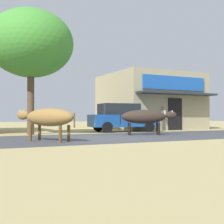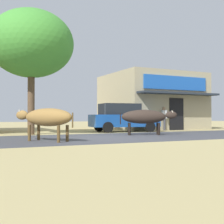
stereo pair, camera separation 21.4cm
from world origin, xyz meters
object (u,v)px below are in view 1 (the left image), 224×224
at_px(cow_near_brown, 48,118).
at_px(cow_far_dark, 145,117).
at_px(pedestrian_by_shop, 162,117).
at_px(parked_hatchback_car, 122,117).
at_px(roadside_tree, 31,44).

relative_size(cow_near_brown, cow_far_dark, 0.92).
bearing_deg(pedestrian_by_shop, cow_near_brown, -149.06).
xyz_separation_m(parked_hatchback_car, cow_far_dark, (-0.47, -3.23, 0.03)).
distance_m(parked_hatchback_car, pedestrian_by_shop, 3.25).
xyz_separation_m(cow_near_brown, cow_far_dark, (5.22, 1.66, 0.01)).
height_order(roadside_tree, cow_near_brown, roadside_tree).
bearing_deg(roadside_tree, cow_far_dark, -28.83).
height_order(parked_hatchback_car, cow_near_brown, parked_hatchback_car).
bearing_deg(roadside_tree, cow_near_brown, -93.91).
distance_m(roadside_tree, cow_near_brown, 5.69).
distance_m(parked_hatchback_car, cow_near_brown, 7.51).
xyz_separation_m(roadside_tree, pedestrian_by_shop, (8.61, 0.97, -3.61)).
bearing_deg(cow_far_dark, cow_near_brown, -162.33).
bearing_deg(cow_near_brown, roadside_tree, 86.09).
xyz_separation_m(parked_hatchback_car, pedestrian_by_shop, (3.22, 0.45, 0.03)).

